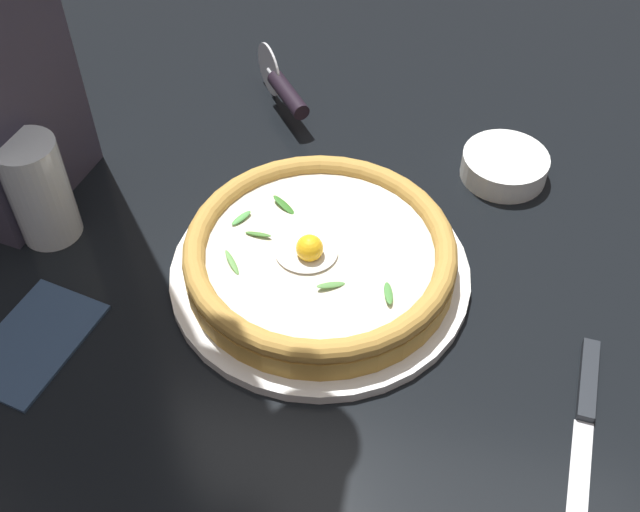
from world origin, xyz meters
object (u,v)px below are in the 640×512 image
side_bowl (504,166)px  pizza_cutter (283,87)px  pizza (320,254)px  table_knife (586,407)px  folded_napkin (33,340)px  drinking_glass (40,199)px

side_bowl → pizza_cutter: size_ratio=0.85×
pizza → side_bowl: size_ratio=2.76×
pizza → table_knife: size_ratio=1.29×
side_bowl → folded_napkin: side_bowl is taller
pizza → folded_napkin: size_ratio=2.07×
folded_napkin → table_knife: bearing=-176.8°
table_knife → pizza_cutter: bearing=-45.9°
table_knife → folded_napkin: 0.55m
pizza_cutter → drinking_glass: size_ratio=0.97×
drinking_glass → pizza: bearing=179.4°
pizza → table_knife: 0.30m
pizza → table_knife: (-0.28, 0.12, -0.03)m
pizza_cutter → pizza: bearing=110.7°
drinking_glass → folded_napkin: drinking_glass is taller
folded_napkin → side_bowl: bearing=-142.3°
pizza → pizza_cutter: size_ratio=2.35×
pizza → pizza_cutter: 0.30m
table_knife → folded_napkin: size_ratio=1.60×
table_knife → folded_napkin: table_knife is taller
pizza → drinking_glass: (0.32, -0.00, 0.02)m
side_bowl → drinking_glass: 0.54m
pizza → folded_napkin: bearing=28.6°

